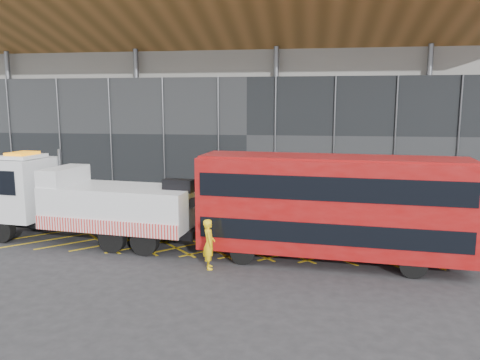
# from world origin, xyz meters

# --- Properties ---
(ground_plane) EXTENTS (120.00, 120.00, 0.00)m
(ground_plane) POSITION_xyz_m (0.00, 0.00, 0.00)
(ground_plane) COLOR #262629
(road_markings) EXTENTS (21.56, 7.16, 0.01)m
(road_markings) POSITION_xyz_m (2.40, 0.00, 0.01)
(road_markings) COLOR gold
(road_markings) RESTS_ON ground_plane
(construction_building) EXTENTS (55.00, 23.97, 18.00)m
(construction_building) POSITION_xyz_m (1.92, 18.40, 8.98)
(construction_building) COLOR gray
(construction_building) RESTS_ON ground_plane
(recovery_truck) EXTENTS (11.62, 3.88, 4.03)m
(recovery_truck) POSITION_xyz_m (-3.66, -1.99, 1.86)
(recovery_truck) COLOR black
(recovery_truck) RESTS_ON ground_plane
(bus_towed) EXTENTS (10.42, 3.28, 4.17)m
(bus_towed) POSITION_xyz_m (7.25, -3.25, 2.31)
(bus_towed) COLOR maroon
(bus_towed) RESTS_ON ground_plane
(worker) EXTENTS (0.63, 0.79, 1.89)m
(worker) POSITION_xyz_m (2.75, -4.66, 0.95)
(worker) COLOR yellow
(worker) RESTS_ON ground_plane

